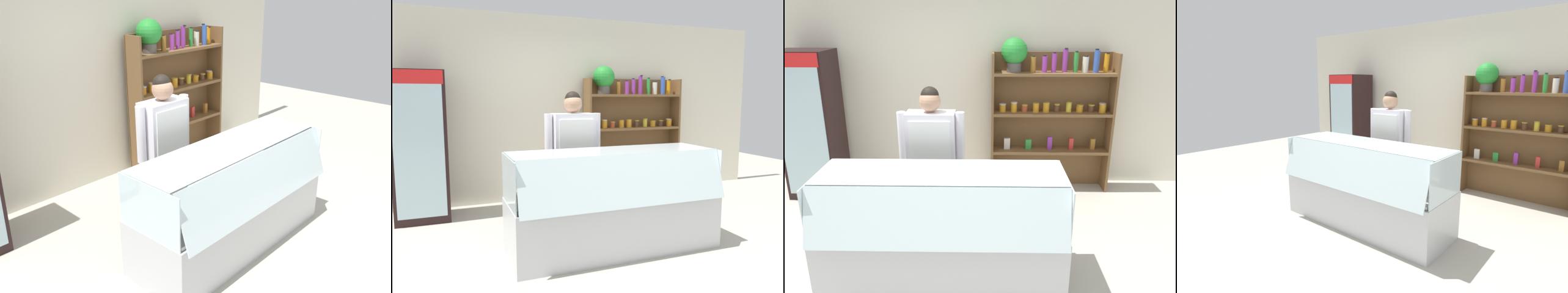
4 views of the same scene
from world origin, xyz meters
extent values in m
plane|color=#B7B2A3|center=(0.00, 0.00, 0.00)|extent=(12.00, 12.00, 0.00)
cube|color=silver|center=(0.00, 2.15, 1.35)|extent=(6.80, 0.10, 2.70)
cube|color=black|center=(-1.98, 1.69, 0.93)|extent=(0.63, 0.55, 1.85)
cube|color=silver|center=(-1.98, 1.41, 0.93)|extent=(0.55, 0.01, 1.65)
cube|color=red|center=(-1.98, 1.41, 1.76)|extent=(0.59, 0.01, 0.16)
cylinder|color=silver|center=(-2.15, 1.47, 0.34)|extent=(0.05, 0.05, 0.18)
cylinder|color=silver|center=(-1.98, 1.47, 0.33)|extent=(0.05, 0.05, 0.15)
cylinder|color=#2D8C38|center=(-1.81, 1.47, 0.33)|extent=(0.05, 0.05, 0.16)
cylinder|color=purple|center=(-2.17, 1.47, 0.81)|extent=(0.06, 0.06, 0.16)
cylinder|color=#2D8C38|center=(-2.04, 1.47, 0.81)|extent=(0.07, 0.07, 0.15)
cylinder|color=#9E6623|center=(-1.91, 1.47, 0.81)|extent=(0.07, 0.07, 0.16)
cylinder|color=#9E6623|center=(-1.78, 1.47, 0.82)|extent=(0.06, 0.06, 0.17)
cylinder|color=purple|center=(-2.15, 1.47, 1.31)|extent=(0.06, 0.06, 0.19)
cylinder|color=#9E6623|center=(-1.98, 1.47, 1.32)|extent=(0.06, 0.06, 0.20)
cylinder|color=#3356B2|center=(-1.81, 1.47, 1.30)|extent=(0.05, 0.05, 0.16)
cube|color=brown|center=(1.05, 1.99, 0.90)|extent=(1.54, 0.02, 1.81)
cube|color=brown|center=(0.30, 1.85, 0.90)|extent=(0.03, 0.28, 1.81)
cube|color=brown|center=(1.81, 1.85, 0.90)|extent=(0.03, 0.28, 1.81)
cube|color=brown|center=(1.05, 1.85, 0.54)|extent=(1.48, 0.28, 0.04)
cube|color=brown|center=(1.05, 1.85, 1.05)|extent=(1.48, 0.28, 0.04)
cube|color=brown|center=(1.05, 1.85, 1.55)|extent=(1.48, 0.28, 0.04)
cylinder|color=#4C4742|center=(0.56, 1.85, 1.63)|extent=(0.18, 0.18, 0.12)
sphere|color=#22852D|center=(0.56, 1.85, 1.82)|extent=(0.32, 0.32, 0.32)
cylinder|color=#9E6623|center=(0.79, 1.85, 1.66)|extent=(0.07, 0.07, 0.19)
cylinder|color=black|center=(0.79, 1.85, 1.77)|extent=(0.04, 0.04, 0.02)
cylinder|color=purple|center=(0.93, 1.83, 1.67)|extent=(0.06, 0.06, 0.19)
cylinder|color=black|center=(0.93, 1.85, 1.77)|extent=(0.04, 0.04, 0.02)
cylinder|color=purple|center=(1.04, 1.84, 1.68)|extent=(0.06, 0.06, 0.23)
cylinder|color=black|center=(1.04, 1.85, 1.81)|extent=(0.04, 0.04, 0.02)
cylinder|color=purple|center=(1.19, 1.88, 1.71)|extent=(0.06, 0.06, 0.28)
cylinder|color=black|center=(1.19, 1.85, 1.85)|extent=(0.04, 0.04, 0.02)
cylinder|color=#2D8C38|center=(1.31, 1.86, 1.69)|extent=(0.06, 0.06, 0.24)
cylinder|color=black|center=(1.31, 1.85, 1.82)|extent=(0.04, 0.04, 0.02)
cylinder|color=silver|center=(1.43, 1.87, 1.66)|extent=(0.07, 0.07, 0.19)
cylinder|color=black|center=(1.43, 1.85, 1.77)|extent=(0.05, 0.05, 0.02)
cylinder|color=#3356B2|center=(1.56, 1.83, 1.70)|extent=(0.07, 0.07, 0.27)
cylinder|color=black|center=(1.56, 1.85, 1.85)|extent=(0.05, 0.05, 0.02)
cylinder|color=orange|center=(1.69, 1.88, 1.68)|extent=(0.06, 0.06, 0.22)
cylinder|color=black|center=(1.69, 1.85, 1.80)|extent=(0.04, 0.04, 0.02)
cylinder|color=orange|center=(0.42, 1.86, 1.11)|extent=(0.08, 0.08, 0.09)
cylinder|color=silver|center=(0.42, 1.85, 1.16)|extent=(0.09, 0.09, 0.01)
cylinder|color=orange|center=(0.57, 1.85, 1.12)|extent=(0.08, 0.08, 0.11)
cylinder|color=silver|center=(0.57, 1.85, 1.19)|extent=(0.08, 0.08, 0.01)
cylinder|color=#BF4C2D|center=(0.71, 1.87, 1.11)|extent=(0.07, 0.07, 0.08)
cylinder|color=gold|center=(0.71, 1.85, 1.15)|extent=(0.07, 0.07, 0.01)
cylinder|color=orange|center=(0.85, 1.85, 1.12)|extent=(0.08, 0.08, 0.10)
cylinder|color=gold|center=(0.85, 1.85, 1.17)|extent=(0.08, 0.08, 0.01)
cylinder|color=orange|center=(0.98, 1.85, 1.12)|extent=(0.08, 0.08, 0.11)
cylinder|color=gold|center=(0.98, 1.85, 1.18)|extent=(0.08, 0.08, 0.01)
cylinder|color=brown|center=(1.12, 1.87, 1.11)|extent=(0.07, 0.07, 0.09)
cylinder|color=gold|center=(1.12, 1.85, 1.16)|extent=(0.07, 0.07, 0.01)
cylinder|color=yellow|center=(1.27, 1.87, 1.12)|extent=(0.07, 0.07, 0.12)
cylinder|color=gold|center=(1.27, 1.85, 1.19)|extent=(0.07, 0.07, 0.01)
cylinder|color=orange|center=(1.41, 1.86, 1.11)|extent=(0.08, 0.08, 0.08)
cylinder|color=gold|center=(1.41, 1.85, 1.15)|extent=(0.09, 0.09, 0.01)
cylinder|color=brown|center=(1.55, 1.87, 1.11)|extent=(0.07, 0.07, 0.09)
cylinder|color=gold|center=(1.55, 1.85, 1.16)|extent=(0.08, 0.08, 0.01)
cylinder|color=orange|center=(1.69, 1.84, 1.12)|extent=(0.09, 0.09, 0.11)
cylinder|color=silver|center=(1.69, 1.85, 1.18)|extent=(0.09, 0.09, 0.01)
cube|color=silver|center=(0.49, 1.85, 0.63)|extent=(0.08, 0.05, 0.15)
cube|color=#2D8C38|center=(0.77, 1.85, 0.63)|extent=(0.08, 0.05, 0.13)
cube|color=purple|center=(1.05, 1.85, 0.64)|extent=(0.06, 0.04, 0.17)
cube|color=red|center=(1.33, 1.85, 0.64)|extent=(0.05, 0.04, 0.15)
cube|color=#9E6623|center=(1.61, 1.85, 0.63)|extent=(0.06, 0.04, 0.15)
cube|color=silver|center=(-0.15, -0.03, 0.28)|extent=(2.09, 0.72, 0.55)
cube|color=white|center=(-0.15, -0.03, 0.57)|extent=(2.03, 0.66, 0.03)
cube|color=silver|center=(-0.15, -0.37, 0.78)|extent=(2.05, 0.16, 0.47)
cube|color=silver|center=(-0.15, 0.02, 1.00)|extent=(2.05, 0.56, 0.01)
cube|color=silver|center=(-1.19, -0.03, 0.78)|extent=(0.01, 0.68, 0.45)
cube|color=silver|center=(0.88, -0.03, 0.78)|extent=(0.01, 0.68, 0.45)
cube|color=tan|center=(-1.03, 0.06, 0.61)|extent=(0.17, 0.11, 0.05)
cube|color=white|center=(-1.03, -0.16, 0.61)|extent=(0.05, 0.03, 0.02)
cube|color=beige|center=(-0.81, 0.06, 0.61)|extent=(0.16, 0.13, 0.05)
cube|color=white|center=(-0.81, -0.16, 0.61)|extent=(0.05, 0.03, 0.02)
cube|color=beige|center=(-0.59, 0.06, 0.61)|extent=(0.17, 0.14, 0.04)
cube|color=white|center=(-0.59, -0.16, 0.61)|extent=(0.05, 0.03, 0.02)
cube|color=tan|center=(-0.37, 0.06, 0.61)|extent=(0.16, 0.11, 0.05)
cube|color=white|center=(-0.37, -0.16, 0.61)|extent=(0.05, 0.03, 0.02)
cube|color=tan|center=(-0.15, 0.06, 0.61)|extent=(0.17, 0.15, 0.06)
cube|color=white|center=(-0.15, -0.16, 0.61)|extent=(0.05, 0.03, 0.02)
cube|color=beige|center=(0.07, 0.06, 0.61)|extent=(0.16, 0.11, 0.05)
cube|color=white|center=(0.07, -0.16, 0.61)|extent=(0.05, 0.03, 0.02)
cube|color=beige|center=(0.28, 0.06, 0.61)|extent=(0.16, 0.10, 0.06)
cube|color=white|center=(0.28, -0.16, 0.61)|extent=(0.05, 0.03, 0.02)
cube|color=tan|center=(0.50, 0.06, 0.61)|extent=(0.16, 0.14, 0.05)
cube|color=white|center=(0.50, -0.16, 0.61)|extent=(0.05, 0.03, 0.02)
cube|color=beige|center=(0.72, 0.06, 0.61)|extent=(0.16, 0.12, 0.05)
cube|color=white|center=(0.72, -0.16, 0.61)|extent=(0.05, 0.03, 0.02)
cylinder|color=tan|center=(-1.02, -0.14, 0.64)|extent=(0.17, 0.14, 0.12)
cylinder|color=#A35B4C|center=(-0.80, -0.14, 0.66)|extent=(0.15, 0.15, 0.15)
cylinder|color=white|center=(0.37, -0.12, 0.69)|extent=(0.07, 0.07, 0.21)
cylinder|color=white|center=(0.47, -0.12, 0.69)|extent=(0.07, 0.07, 0.22)
cylinder|color=#383D51|center=(-0.43, 0.69, 0.37)|extent=(0.13, 0.13, 0.74)
cylinder|color=#383D51|center=(-0.22, 0.69, 0.37)|extent=(0.13, 0.13, 0.74)
cube|color=white|center=(-0.33, 0.69, 1.04)|extent=(0.48, 0.24, 0.61)
cube|color=white|center=(-0.33, 0.57, 0.72)|extent=(0.40, 0.01, 1.14)
cylinder|color=white|center=(-0.62, 0.69, 1.07)|extent=(0.09, 0.09, 0.55)
cylinder|color=white|center=(-0.04, 0.69, 1.07)|extent=(0.09, 0.09, 0.55)
sphere|color=tan|center=(-0.33, 0.69, 1.46)|extent=(0.21, 0.21, 0.21)
sphere|color=black|center=(-0.33, 0.70, 1.51)|extent=(0.18, 0.18, 0.18)
camera|label=1|loc=(-3.09, -2.26, 2.43)|focal=40.00mm
camera|label=2|loc=(-1.72, -3.39, 1.53)|focal=35.00mm
camera|label=3|loc=(0.23, -2.91, 2.25)|focal=35.00mm
camera|label=4|loc=(2.11, -2.70, 1.70)|focal=28.00mm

